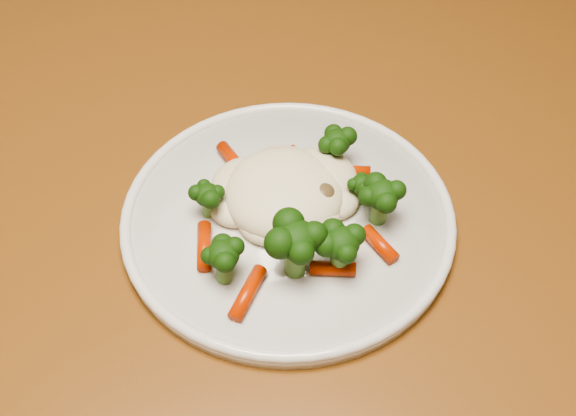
% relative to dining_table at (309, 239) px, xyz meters
% --- Properties ---
extents(dining_table, '(1.29, 0.94, 0.75)m').
position_rel_dining_table_xyz_m(dining_table, '(0.00, 0.00, 0.00)').
color(dining_table, brown).
rests_on(dining_table, ground).
extents(plate, '(0.29, 0.29, 0.01)m').
position_rel_dining_table_xyz_m(plate, '(-0.04, -0.05, 0.11)').
color(plate, silver).
rests_on(plate, dining_table).
extents(meal, '(0.18, 0.19, 0.05)m').
position_rel_dining_table_xyz_m(meal, '(-0.03, -0.06, 0.13)').
color(meal, '#F0E5C0').
rests_on(meal, plate).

